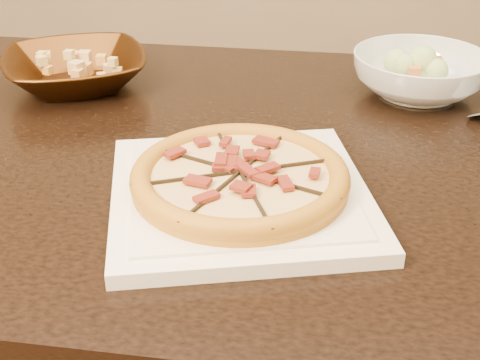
{
  "coord_description": "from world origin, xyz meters",
  "views": [
    {
      "loc": [
        -0.04,
        -0.82,
        1.16
      ],
      "look_at": [
        -0.1,
        -0.15,
        0.78
      ],
      "focal_mm": 50.0,
      "sensor_mm": 36.0,
      "label": 1
    }
  ],
  "objects_px": {
    "pizza": "(240,177)",
    "bronze_bowl": "(76,70)",
    "salad_bowl": "(419,74)",
    "plate": "(240,194)",
    "dining_table": "(179,209)"
  },
  "relations": [
    {
      "from": "pizza",
      "to": "bronze_bowl",
      "type": "height_order",
      "value": "bronze_bowl"
    },
    {
      "from": "salad_bowl",
      "to": "plate",
      "type": "bearing_deg",
      "value": -125.58
    },
    {
      "from": "pizza",
      "to": "salad_bowl",
      "type": "distance_m",
      "value": 0.44
    },
    {
      "from": "bronze_bowl",
      "to": "salad_bowl",
      "type": "height_order",
      "value": "salad_bowl"
    },
    {
      "from": "pizza",
      "to": "bronze_bowl",
      "type": "bearing_deg",
      "value": 130.91
    },
    {
      "from": "pizza",
      "to": "salad_bowl",
      "type": "bearing_deg",
      "value": 54.42
    },
    {
      "from": "bronze_bowl",
      "to": "salad_bowl",
      "type": "distance_m",
      "value": 0.56
    },
    {
      "from": "dining_table",
      "to": "bronze_bowl",
      "type": "relative_size",
      "value": 5.81
    },
    {
      "from": "plate",
      "to": "salad_bowl",
      "type": "height_order",
      "value": "salad_bowl"
    },
    {
      "from": "bronze_bowl",
      "to": "pizza",
      "type": "bearing_deg",
      "value": -49.09
    },
    {
      "from": "bronze_bowl",
      "to": "salad_bowl",
      "type": "bearing_deg",
      "value": 1.38
    },
    {
      "from": "pizza",
      "to": "salad_bowl",
      "type": "xyz_separation_m",
      "value": [
        0.26,
        0.36,
        -0.0
      ]
    },
    {
      "from": "plate",
      "to": "pizza",
      "type": "bearing_deg",
      "value": -167.89
    },
    {
      "from": "dining_table",
      "to": "pizza",
      "type": "height_order",
      "value": "pizza"
    },
    {
      "from": "pizza",
      "to": "salad_bowl",
      "type": "relative_size",
      "value": 1.19
    }
  ]
}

